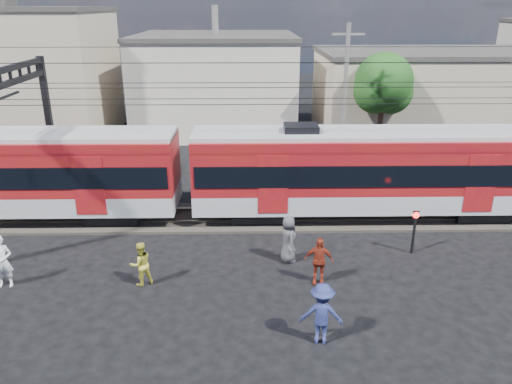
# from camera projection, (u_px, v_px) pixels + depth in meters

# --- Properties ---
(ground) EXTENTS (120.00, 120.00, 0.00)m
(ground) POSITION_uv_depth(u_px,v_px,m) (236.00, 319.00, 15.96)
(ground) COLOR black
(ground) RESTS_ON ground
(track_bed) EXTENTS (70.00, 3.40, 0.12)m
(track_bed) POSITION_uv_depth(u_px,v_px,m) (239.00, 217.00, 23.42)
(track_bed) COLOR #2D2823
(track_bed) RESTS_ON ground
(rail_near) EXTENTS (70.00, 0.12, 0.12)m
(rail_near) POSITION_uv_depth(u_px,v_px,m) (239.00, 221.00, 22.68)
(rail_near) COLOR #59544C
(rail_near) RESTS_ON track_bed
(rail_far) EXTENTS (70.00, 0.12, 0.12)m
(rail_far) POSITION_uv_depth(u_px,v_px,m) (239.00, 209.00, 24.08)
(rail_far) COLOR #59544C
(rail_far) RESTS_ON track_bed
(commuter_train) EXTENTS (50.30, 3.08, 4.17)m
(commuter_train) POSITION_uv_depth(u_px,v_px,m) (374.00, 169.00, 22.70)
(commuter_train) COLOR black
(commuter_train) RESTS_ON ground
(catenary) EXTENTS (70.00, 9.30, 7.52)m
(catenary) POSITION_uv_depth(u_px,v_px,m) (37.00, 111.00, 21.48)
(catenary) COLOR black
(catenary) RESTS_ON ground
(building_west) EXTENTS (14.28, 10.20, 9.30)m
(building_west) POSITION_uv_depth(u_px,v_px,m) (9.00, 74.00, 36.48)
(building_west) COLOR #B9A68E
(building_west) RESTS_ON ground
(building_midwest) EXTENTS (12.24, 12.24, 7.30)m
(building_midwest) POSITION_uv_depth(u_px,v_px,m) (217.00, 81.00, 39.90)
(building_midwest) COLOR beige
(building_midwest) RESTS_ON ground
(building_mideast) EXTENTS (16.32, 10.20, 6.30)m
(building_mideast) POSITION_uv_depth(u_px,v_px,m) (427.00, 93.00, 37.54)
(building_mideast) COLOR #B9A68E
(building_mideast) RESTS_ON ground
(utility_pole_mid) EXTENTS (1.80, 0.24, 8.50)m
(utility_pole_mid) POSITION_uv_depth(u_px,v_px,m) (345.00, 96.00, 28.50)
(utility_pole_mid) COLOR slate
(utility_pole_mid) RESTS_ON ground
(tree_near) EXTENTS (3.82, 3.64, 6.72)m
(tree_near) POSITION_uv_depth(u_px,v_px,m) (386.00, 85.00, 31.40)
(tree_near) COLOR #382619
(tree_near) RESTS_ON ground
(pedestrian_a) EXTENTS (0.76, 0.54, 1.95)m
(pedestrian_a) POSITION_uv_depth(u_px,v_px,m) (2.00, 261.00, 17.49)
(pedestrian_a) COLOR white
(pedestrian_a) RESTS_ON ground
(pedestrian_b) EXTENTS (1.00, 0.94, 1.63)m
(pedestrian_b) POSITION_uv_depth(u_px,v_px,m) (141.00, 264.00, 17.66)
(pedestrian_b) COLOR gold
(pedestrian_b) RESTS_ON ground
(pedestrian_c) EXTENTS (1.35, 0.90, 1.94)m
(pedestrian_c) POSITION_uv_depth(u_px,v_px,m) (322.00, 314.00, 14.54)
(pedestrian_c) COLOR navy
(pedestrian_c) RESTS_ON ground
(pedestrian_d) EXTENTS (1.11, 0.60, 1.79)m
(pedestrian_d) POSITION_uv_depth(u_px,v_px,m) (319.00, 261.00, 17.70)
(pedestrian_d) COLOR maroon
(pedestrian_d) RESTS_ON ground
(pedestrian_e) EXTENTS (0.79, 1.03, 1.87)m
(pedestrian_e) POSITION_uv_depth(u_px,v_px,m) (288.00, 239.00, 19.24)
(pedestrian_e) COLOR #46464A
(pedestrian_e) RESTS_ON ground
(crossing_signal) EXTENTS (0.27, 0.27, 1.84)m
(crossing_signal) POSITION_uv_depth(u_px,v_px,m) (415.00, 224.00, 19.74)
(crossing_signal) COLOR black
(crossing_signal) RESTS_ON ground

